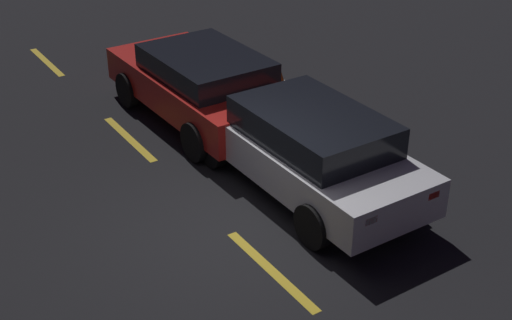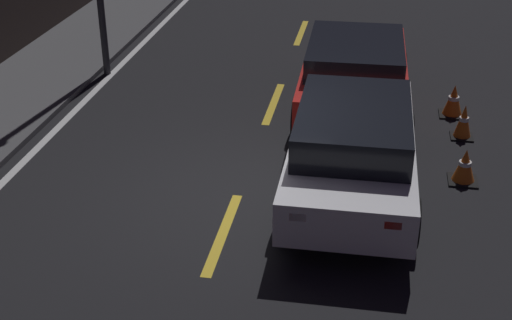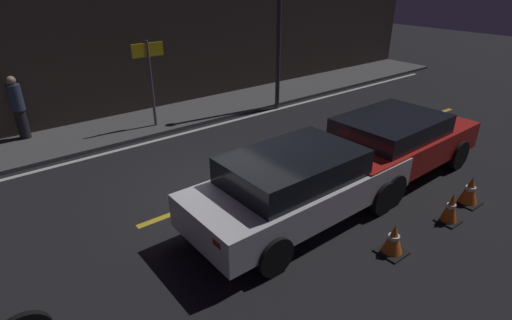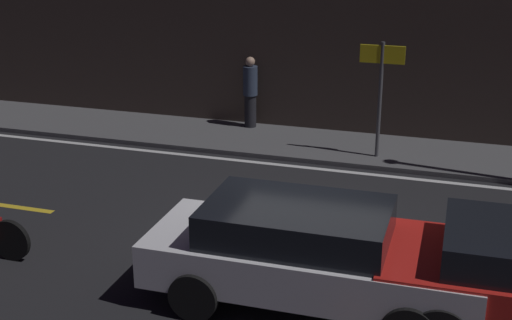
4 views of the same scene
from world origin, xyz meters
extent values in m
plane|color=black|center=(0.00, 0.00, 0.00)|extent=(56.00, 56.00, 0.00)
cube|color=#4C4C4F|center=(0.00, 4.89, 0.05)|extent=(28.00, 2.19, 0.10)
cube|color=#382D28|center=(0.00, 6.14, 2.64)|extent=(28.00, 0.30, 5.28)
cube|color=gold|center=(-1.00, 0.00, 0.00)|extent=(2.00, 0.14, 0.01)
cube|color=gold|center=(3.50, 0.00, 0.00)|extent=(2.00, 0.14, 0.01)
cube|color=gold|center=(8.00, 0.00, 0.00)|extent=(2.00, 0.14, 0.01)
cube|color=silver|center=(0.00, 3.55, 0.00)|extent=(25.20, 0.14, 0.01)
cube|color=silver|center=(0.50, -1.60, 0.62)|extent=(4.36, 1.74, 0.59)
cube|color=black|center=(0.28, -1.60, 1.15)|extent=(2.40, 1.55, 0.47)
cube|color=red|center=(-1.65, -1.06, 0.77)|extent=(0.06, 0.20, 0.10)
cube|color=red|center=(-1.64, -2.17, 0.77)|extent=(0.06, 0.20, 0.10)
cylinder|color=black|center=(1.84, -0.75, 0.33)|extent=(0.65, 0.19, 0.65)
cylinder|color=black|center=(1.85, -2.41, 0.33)|extent=(0.65, 0.19, 0.65)
cylinder|color=black|center=(-0.85, -0.78, 0.33)|extent=(0.65, 0.19, 0.65)
cylinder|color=black|center=(-0.84, -2.44, 0.33)|extent=(0.65, 0.19, 0.65)
cube|color=red|center=(3.50, -1.47, 0.65)|extent=(4.25, 1.90, 0.61)
cube|color=black|center=(3.29, -1.48, 1.16)|extent=(2.35, 1.68, 0.42)
cube|color=red|center=(1.41, -0.92, 0.80)|extent=(0.06, 0.20, 0.10)
cube|color=red|center=(1.43, -2.10, 0.80)|extent=(0.06, 0.20, 0.10)
cylinder|color=black|center=(4.79, -0.56, 0.34)|extent=(0.69, 0.19, 0.68)
cylinder|color=black|center=(4.82, -2.33, 0.34)|extent=(0.69, 0.19, 0.68)
cylinder|color=black|center=(2.18, -0.61, 0.34)|extent=(0.69, 0.19, 0.68)
cylinder|color=black|center=(2.21, -2.38, 0.34)|extent=(0.69, 0.19, 0.68)
cube|color=black|center=(1.00, -3.26, 0.01)|extent=(0.43, 0.43, 0.03)
cone|color=orange|center=(1.00, -3.26, 0.28)|extent=(0.33, 0.33, 0.50)
cylinder|color=white|center=(1.00, -3.26, 0.31)|extent=(0.18, 0.18, 0.06)
cube|color=black|center=(2.58, -3.37, 0.01)|extent=(0.37, 0.37, 0.03)
cone|color=orange|center=(2.58, -3.37, 0.31)|extent=(0.29, 0.29, 0.56)
cylinder|color=white|center=(2.58, -3.37, 0.34)|extent=(0.16, 0.16, 0.07)
cube|color=black|center=(3.51, -3.26, 0.01)|extent=(0.45, 0.45, 0.03)
cone|color=orange|center=(3.51, -3.26, 0.30)|extent=(0.35, 0.35, 0.55)
cylinder|color=white|center=(3.51, -3.26, 0.33)|extent=(0.19, 0.19, 0.07)
cylinder|color=black|center=(-2.72, 5.68, 0.49)|extent=(0.28, 0.28, 0.77)
cylinder|color=#2D384C|center=(-2.72, 5.68, 1.21)|extent=(0.34, 0.34, 0.68)
sphere|color=tan|center=(-2.72, 5.68, 1.67)|extent=(0.22, 0.22, 0.22)
cylinder|color=#4C4C51|center=(0.48, 4.41, 1.30)|extent=(0.08, 0.08, 2.40)
cube|color=yellow|center=(0.48, 4.41, 2.25)|extent=(0.90, 0.05, 0.36)
cylinder|color=#333338|center=(4.49, 3.65, 2.75)|extent=(0.14, 0.14, 5.50)
camera|label=1|loc=(-7.17, 4.22, 5.76)|focal=50.00mm
camera|label=2|loc=(-8.77, -1.80, 5.21)|focal=50.00mm
camera|label=3|loc=(-4.00, -6.02, 4.18)|focal=28.00mm
camera|label=4|loc=(2.32, -9.80, 4.97)|focal=50.00mm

